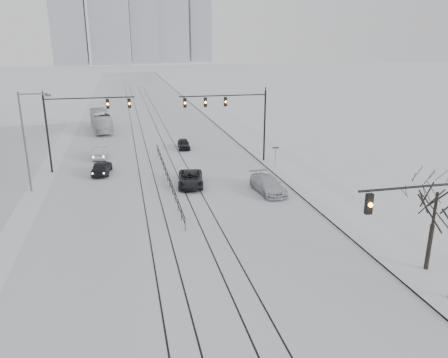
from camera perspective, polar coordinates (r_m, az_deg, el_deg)
road at (r=72.23m, az=-9.90°, el=6.82°), size 22.00×260.00×0.02m
sidewalk_east at (r=74.17m, az=0.64°, el=7.41°), size 5.00×260.00×0.16m
curb at (r=73.64m, az=-1.23°, el=7.32°), size 0.10×260.00×0.12m
tram_rails at (r=52.72m, az=-8.51°, el=2.95°), size 5.30×180.00×0.01m
skyline at (r=285.22m, az=-12.09°, el=20.72°), size 96.00×48.00×72.00m
traffic_mast_near at (r=23.96m, az=25.90°, el=-5.31°), size 6.10×0.37×7.00m
traffic_mast_ne at (r=48.03m, az=1.54°, el=8.70°), size 9.60×0.37×8.00m
traffic_mast_nw at (r=47.75m, az=-18.71°, el=7.51°), size 9.10×0.37×8.00m
street_light_west at (r=42.51m, az=-24.29°, el=5.24°), size 2.73×0.25×9.00m
bare_tree at (r=27.61m, az=25.99°, el=-2.58°), size 4.40×4.40×6.10m
median_fence at (r=42.99m, az=-7.39°, el=0.34°), size 0.06×24.00×1.00m
street_sign at (r=47.12m, az=6.73°, el=3.25°), size 0.70×0.06×2.40m
sedan_sb_inner at (r=46.76m, az=-15.69°, el=1.49°), size 2.27×4.47×1.46m
sedan_sb_outer at (r=53.21m, az=-15.89°, el=3.36°), size 1.73×4.37×1.41m
sedan_nb_front at (r=41.46m, az=-4.39°, el=0.02°), size 3.00×5.26×1.38m
sedan_nb_right at (r=39.68m, az=5.75°, el=-0.75°), size 2.53×5.30×1.49m
sedan_nb_far at (r=56.06m, az=-5.29°, el=4.58°), size 1.70×3.75×1.25m
box_truck at (r=69.86m, az=-15.78°, el=7.31°), size 3.77×11.02×3.01m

